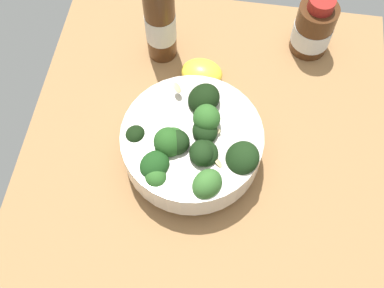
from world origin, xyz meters
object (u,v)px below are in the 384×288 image
bowl_of_broccoli (192,143)px  bottle_tall (160,20)px  lemon_wedge (202,73)px  bottle_short (313,28)px

bowl_of_broccoli → bottle_tall: bearing=112.5°
lemon_wedge → bottle_tall: bearing=147.4°
bottle_short → bowl_of_broccoli: bearing=-124.6°
bowl_of_broccoli → bottle_short: 29.47cm
lemon_wedge → bowl_of_broccoli: bearing=-87.7°
bowl_of_broccoli → bottle_short: same height
lemon_wedge → bottle_short: bearing=29.0°
bottle_tall → bottle_short: bottle_tall is taller
lemon_wedge → bottle_short: 20.02cm
bowl_of_broccoli → bottle_short: size_ratio=1.89×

